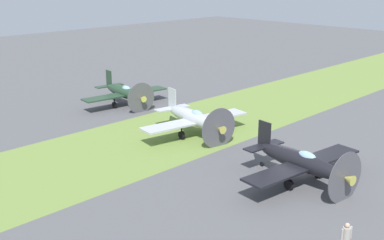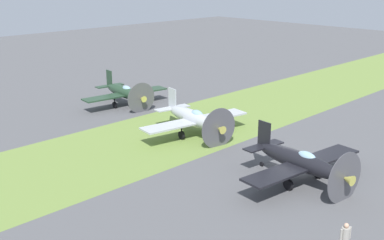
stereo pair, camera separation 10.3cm
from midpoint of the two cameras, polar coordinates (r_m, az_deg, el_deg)
The scene contains 6 objects.
ground_plane at distance 33.08m, azimuth 12.26°, elevation -5.64°, with size 160.00×160.00×0.00m, color #515154.
grass_verge at distance 39.91m, azimuth -1.41°, elevation -1.22°, with size 120.00×11.00×0.01m, color olive.
airplane_lead at distance 30.55m, azimuth 12.87°, elevation -4.81°, with size 9.43×7.48×3.34m.
airplane_wingman at distance 38.36m, azimuth 0.30°, elevation 0.23°, with size 9.53×7.59×3.37m.
airplane_trail at distance 47.49m, azimuth -7.95°, elevation 3.30°, with size 8.92×7.08×3.16m.
ground_crew_chief at distance 23.73m, azimuth 17.84°, elevation -13.32°, with size 0.60×0.38×1.73m.
Camera 2 is at (25.84, 16.31, 12.66)m, focal length 44.89 mm.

